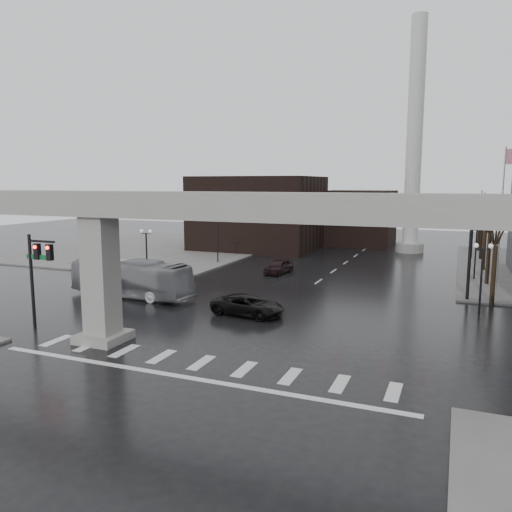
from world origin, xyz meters
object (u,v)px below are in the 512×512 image
at_px(signal_mast_arm, 419,225).
at_px(pickup_truck, 248,305).
at_px(far_car, 279,266).
at_px(city_bus, 131,278).

relative_size(signal_mast_arm, pickup_truck, 2.35).
bearing_deg(signal_mast_arm, far_car, 157.51).
height_order(pickup_truck, city_bus, city_bus).
bearing_deg(city_bus, signal_mast_arm, -63.11).
xyz_separation_m(pickup_truck, far_car, (-3.44, 16.12, 0.01)).
bearing_deg(pickup_truck, far_car, 17.10).
relative_size(signal_mast_arm, far_car, 2.86).
bearing_deg(far_car, city_bus, -109.93).
relative_size(pickup_truck, city_bus, 0.48).
bearing_deg(signal_mast_arm, city_bus, -158.07).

